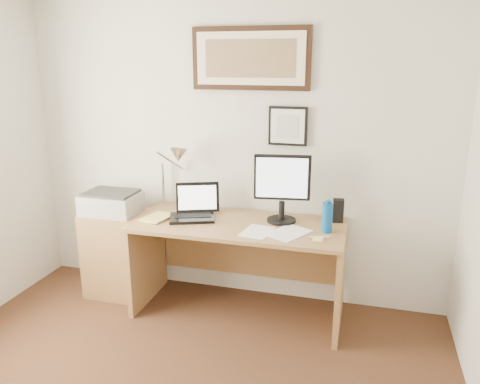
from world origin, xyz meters
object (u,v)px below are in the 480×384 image
(side_cabinet, at_px, (119,253))
(water_bottle, at_px, (327,218))
(lcd_monitor, at_px, (282,185))
(laptop, at_px, (194,210))
(book, at_px, (149,216))
(desk, at_px, (241,248))
(printer, at_px, (112,202))

(side_cabinet, relative_size, water_bottle, 3.36)
(lcd_monitor, bearing_deg, laptop, -173.56)
(book, distance_m, desk, 0.77)
(side_cabinet, bearing_deg, printer, -122.94)
(desk, xyz_separation_m, printer, (-1.08, -0.06, 0.30))
(desk, bearing_deg, water_bottle, -8.38)
(book, relative_size, printer, 0.55)
(water_bottle, distance_m, lcd_monitor, 0.42)
(laptop, height_order, lcd_monitor, lcd_monitor)
(laptop, relative_size, printer, 0.92)
(side_cabinet, bearing_deg, book, -15.66)
(printer, bearing_deg, lcd_monitor, 3.54)
(desk, distance_m, laptop, 0.47)
(side_cabinet, height_order, printer, printer)
(side_cabinet, bearing_deg, lcd_monitor, 2.62)
(water_bottle, relative_size, desk, 0.14)
(desk, distance_m, lcd_monitor, 0.61)
(printer, bearing_deg, laptop, 0.78)
(book, bearing_deg, water_bottle, 1.48)
(book, xyz_separation_m, printer, (-0.36, 0.07, 0.06))
(water_bottle, distance_m, laptop, 1.03)
(book, bearing_deg, laptop, 13.54)
(water_bottle, relative_size, book, 0.90)
(laptop, bearing_deg, side_cabinet, 178.91)
(water_bottle, height_order, printer, water_bottle)
(printer, bearing_deg, desk, 3.08)
(book, distance_m, laptop, 0.36)
(side_cabinet, xyz_separation_m, desk, (1.07, 0.04, 0.15))
(laptop, bearing_deg, printer, -179.22)
(water_bottle, height_order, lcd_monitor, lcd_monitor)
(desk, bearing_deg, book, -169.53)
(lcd_monitor, bearing_deg, book, -171.10)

